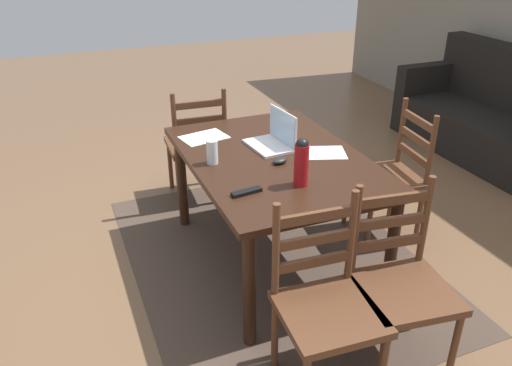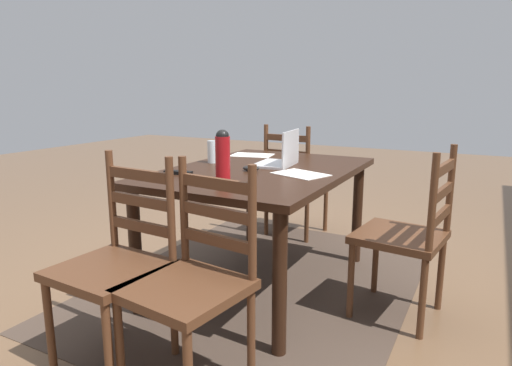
# 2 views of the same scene
# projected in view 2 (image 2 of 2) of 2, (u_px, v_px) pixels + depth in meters

# --- Properties ---
(ground_plane) EXTENTS (14.00, 14.00, 0.00)m
(ground_plane) POSITION_uv_depth(u_px,v_px,m) (261.00, 283.00, 2.93)
(ground_plane) COLOR brown
(area_rug) EXTENTS (2.37, 1.82, 0.01)m
(area_rug) POSITION_uv_depth(u_px,v_px,m) (261.00, 283.00, 2.93)
(area_rug) COLOR #47382D
(area_rug) RESTS_ON ground
(dining_table) EXTENTS (1.49, 1.03, 0.76)m
(dining_table) POSITION_uv_depth(u_px,v_px,m) (261.00, 183.00, 2.79)
(dining_table) COLOR black
(dining_table) RESTS_ON ground
(chair_right_near) EXTENTS (0.47, 0.47, 0.95)m
(chair_right_near) POSITION_uv_depth(u_px,v_px,m) (117.00, 265.00, 2.03)
(chair_right_near) COLOR #56331E
(chair_right_near) RESTS_ON ground
(chair_right_far) EXTENTS (0.49, 0.49, 0.95)m
(chair_right_far) POSITION_uv_depth(u_px,v_px,m) (192.00, 283.00, 1.84)
(chair_right_far) COLOR #56331E
(chair_right_far) RESTS_ON ground
(chair_far_head) EXTENTS (0.49, 0.49, 0.95)m
(chair_far_head) POSITION_uv_depth(u_px,v_px,m) (407.00, 236.00, 2.43)
(chair_far_head) COLOR #56331E
(chair_far_head) RESTS_ON ground
(chair_left_near) EXTENTS (0.47, 0.47, 0.95)m
(chair_left_near) POSITION_uv_depth(u_px,v_px,m) (295.00, 182.00, 3.82)
(chair_left_near) COLOR #56331E
(chair_left_near) RESTS_ON ground
(laptop) EXTENTS (0.34, 0.25, 0.23)m
(laptop) POSITION_uv_depth(u_px,v_px,m) (282.00, 157.00, 2.86)
(laptop) COLOR silver
(laptop) RESTS_ON dining_table
(water_bottle) EXTENTS (0.08, 0.08, 0.27)m
(water_bottle) POSITION_uv_depth(u_px,v_px,m) (223.00, 154.00, 2.41)
(water_bottle) COLOR #A81419
(water_bottle) RESTS_ON dining_table
(drinking_glass) EXTENTS (0.07, 0.07, 0.15)m
(drinking_glass) POSITION_uv_depth(u_px,v_px,m) (213.00, 152.00, 2.98)
(drinking_glass) COLOR silver
(drinking_glass) RESTS_ON dining_table
(computer_mouse) EXTENTS (0.08, 0.11, 0.03)m
(computer_mouse) POSITION_uv_depth(u_px,v_px,m) (251.00, 168.00, 2.69)
(computer_mouse) COLOR black
(computer_mouse) RESTS_ON dining_table
(tv_remote) EXTENTS (0.07, 0.17, 0.02)m
(tv_remote) POSITION_uv_depth(u_px,v_px,m) (178.00, 173.00, 2.59)
(tv_remote) COLOR black
(tv_remote) RESTS_ON dining_table
(paper_stack_left) EXTENTS (0.30, 0.35, 0.00)m
(paper_stack_left) POSITION_uv_depth(u_px,v_px,m) (301.00, 174.00, 2.59)
(paper_stack_left) COLOR white
(paper_stack_left) RESTS_ON dining_table
(paper_stack_right) EXTENTS (0.26, 0.33, 0.00)m
(paper_stack_right) POSITION_uv_depth(u_px,v_px,m) (252.00, 155.00, 3.31)
(paper_stack_right) COLOR white
(paper_stack_right) RESTS_ON dining_table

